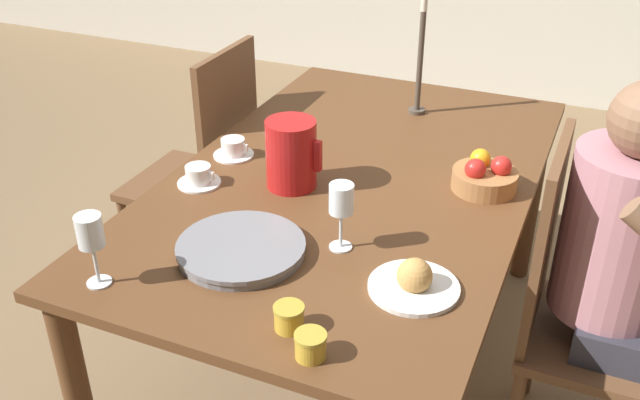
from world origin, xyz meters
The scene contains 16 objects.
ground_plane centered at (0.00, 0.00, 0.00)m, with size 20.00×20.00×0.00m, color #7F6647.
dining_table centered at (0.00, 0.00, 0.65)m, with size 1.02×1.69×0.74m.
chair_person_side centered at (0.69, -0.07, 0.50)m, with size 0.42×0.42×0.98m.
chair_opposite centered at (-0.69, 0.25, 0.50)m, with size 0.42×0.42×0.98m.
person_seated centered at (0.79, -0.06, 0.69)m, with size 0.39×0.41×1.17m.
red_pitcher centered at (-0.15, -0.13, 0.84)m, with size 0.17×0.15×0.20m.
wine_glass_water centered at (0.11, -0.37, 0.87)m, with size 0.06×0.06×0.18m.
wine_glass_juice centered at (-0.35, -0.74, 0.87)m, with size 0.06×0.06×0.18m.
teacup_near_person centered at (-0.40, -0.23, 0.77)m, with size 0.13×0.13×0.06m.
teacup_across centered at (-0.40, -0.02, 0.77)m, with size 0.13×0.13×0.06m.
serving_tray centered at (-0.11, -0.50, 0.76)m, with size 0.32×0.32×0.03m.
bread_plate centered at (0.33, -0.47, 0.76)m, with size 0.21×0.21×0.08m.
jam_jar_amber centered at (0.12, -0.71, 0.77)m, with size 0.07×0.07×0.06m.
jam_jar_red centered at (0.20, -0.77, 0.77)m, with size 0.07×0.07×0.06m.
fruit_bowl centered at (0.37, 0.08, 0.78)m, with size 0.19×0.19×0.11m.
candlestick_tall centered at (0.03, 0.55, 0.91)m, with size 0.06×0.06×0.41m.
Camera 1 is at (0.66, -1.77, 1.74)m, focal length 40.00 mm.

